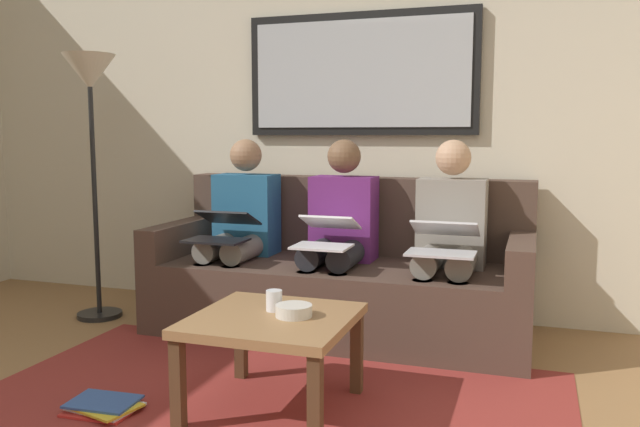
{
  "coord_description": "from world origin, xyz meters",
  "views": [
    {
      "loc": [
        -1.09,
        1.54,
        1.17
      ],
      "look_at": [
        0.0,
        -1.7,
        0.75
      ],
      "focal_mm": 36.24,
      "sensor_mm": 36.0,
      "label": 1
    }
  ],
  "objects_px": {
    "couch": "(342,278)",
    "laptop_silver": "(443,239)",
    "standing_lamp": "(91,102)",
    "person_right": "(240,226)",
    "person_left": "(449,236)",
    "person_middle": "(339,230)",
    "magazine_stack": "(104,406)",
    "laptop_white": "(327,233)",
    "laptop_black": "(223,227)",
    "framed_mirror": "(360,74)",
    "bowl": "(294,311)",
    "coffee_table": "(273,329)",
    "cup": "(274,301)"
  },
  "relations": [
    {
      "from": "coffee_table",
      "to": "standing_lamp",
      "type": "relative_size",
      "value": 0.4
    },
    {
      "from": "coffee_table",
      "to": "person_middle",
      "type": "relative_size",
      "value": 0.58
    },
    {
      "from": "couch",
      "to": "coffee_table",
      "type": "bearing_deg",
      "value": 92.76
    },
    {
      "from": "person_left",
      "to": "laptop_white",
      "type": "height_order",
      "value": "person_left"
    },
    {
      "from": "framed_mirror",
      "to": "laptop_black",
      "type": "height_order",
      "value": "framed_mirror"
    },
    {
      "from": "person_left",
      "to": "laptop_white",
      "type": "relative_size",
      "value": 2.98
    },
    {
      "from": "laptop_black",
      "to": "magazine_stack",
      "type": "height_order",
      "value": "laptop_black"
    },
    {
      "from": "laptop_white",
      "to": "laptop_black",
      "type": "xyz_separation_m",
      "value": [
        0.64,
        -0.0,
        -0.0
      ]
    },
    {
      "from": "magazine_stack",
      "to": "coffee_table",
      "type": "bearing_deg",
      "value": -159.77
    },
    {
      "from": "magazine_stack",
      "to": "standing_lamp",
      "type": "xyz_separation_m",
      "value": [
        0.93,
        -1.2,
        1.35
      ]
    },
    {
      "from": "bowl",
      "to": "standing_lamp",
      "type": "relative_size",
      "value": 0.09
    },
    {
      "from": "laptop_white",
      "to": "standing_lamp",
      "type": "relative_size",
      "value": 0.23
    },
    {
      "from": "couch",
      "to": "standing_lamp",
      "type": "bearing_deg",
      "value": 9.8
    },
    {
      "from": "person_right",
      "to": "magazine_stack",
      "type": "height_order",
      "value": "person_right"
    },
    {
      "from": "standing_lamp",
      "to": "person_right",
      "type": "bearing_deg",
      "value": -167.67
    },
    {
      "from": "framed_mirror",
      "to": "magazine_stack",
      "type": "xyz_separation_m",
      "value": [
        0.62,
        1.85,
        -1.53
      ]
    },
    {
      "from": "coffee_table",
      "to": "person_middle",
      "type": "height_order",
      "value": "person_middle"
    },
    {
      "from": "couch",
      "to": "person_middle",
      "type": "relative_size",
      "value": 1.93
    },
    {
      "from": "person_left",
      "to": "person_middle",
      "type": "relative_size",
      "value": 1.0
    },
    {
      "from": "framed_mirror",
      "to": "laptop_silver",
      "type": "height_order",
      "value": "framed_mirror"
    },
    {
      "from": "bowl",
      "to": "standing_lamp",
      "type": "bearing_deg",
      "value": -28.86
    },
    {
      "from": "person_left",
      "to": "laptop_black",
      "type": "height_order",
      "value": "person_left"
    },
    {
      "from": "coffee_table",
      "to": "person_left",
      "type": "distance_m",
      "value": 1.31
    },
    {
      "from": "cup",
      "to": "person_left",
      "type": "distance_m",
      "value": 1.25
    },
    {
      "from": "framed_mirror",
      "to": "cup",
      "type": "height_order",
      "value": "framed_mirror"
    },
    {
      "from": "framed_mirror",
      "to": "person_middle",
      "type": "distance_m",
      "value": 1.05
    },
    {
      "from": "cup",
      "to": "laptop_silver",
      "type": "height_order",
      "value": "laptop_silver"
    },
    {
      "from": "framed_mirror",
      "to": "cup",
      "type": "distance_m",
      "value": 1.88
    },
    {
      "from": "couch",
      "to": "coffee_table",
      "type": "height_order",
      "value": "couch"
    },
    {
      "from": "cup",
      "to": "laptop_silver",
      "type": "relative_size",
      "value": 0.24
    },
    {
      "from": "cup",
      "to": "person_right",
      "type": "distance_m",
      "value": 1.28
    },
    {
      "from": "couch",
      "to": "laptop_silver",
      "type": "xyz_separation_m",
      "value": [
        -0.64,
        0.3,
        0.32
      ]
    },
    {
      "from": "person_left",
      "to": "standing_lamp",
      "type": "height_order",
      "value": "standing_lamp"
    },
    {
      "from": "laptop_silver",
      "to": "person_middle",
      "type": "distance_m",
      "value": 0.68
    },
    {
      "from": "couch",
      "to": "person_middle",
      "type": "distance_m",
      "value": 0.31
    },
    {
      "from": "person_middle",
      "to": "person_right",
      "type": "bearing_deg",
      "value": 0.0
    },
    {
      "from": "laptop_silver",
      "to": "laptop_black",
      "type": "relative_size",
      "value": 0.97
    },
    {
      "from": "couch",
      "to": "standing_lamp",
      "type": "relative_size",
      "value": 1.33
    },
    {
      "from": "laptop_white",
      "to": "coffee_table",
      "type": "bearing_deg",
      "value": 93.66
    },
    {
      "from": "framed_mirror",
      "to": "person_middle",
      "type": "bearing_deg",
      "value": 90.0
    },
    {
      "from": "person_left",
      "to": "magazine_stack",
      "type": "xyz_separation_m",
      "value": [
        1.26,
        1.4,
        -0.58
      ]
    },
    {
      "from": "coffee_table",
      "to": "cup",
      "type": "xyz_separation_m",
      "value": [
        0.02,
        -0.07,
        0.1
      ]
    },
    {
      "from": "magazine_stack",
      "to": "framed_mirror",
      "type": "bearing_deg",
      "value": -108.41
    },
    {
      "from": "cup",
      "to": "laptop_white",
      "type": "bearing_deg",
      "value": -87.51
    },
    {
      "from": "framed_mirror",
      "to": "couch",
      "type": "bearing_deg",
      "value": 90.0
    },
    {
      "from": "laptop_white",
      "to": "couch",
      "type": "bearing_deg",
      "value": -90.0
    },
    {
      "from": "person_middle",
      "to": "laptop_white",
      "type": "distance_m",
      "value": 0.23
    },
    {
      "from": "cup",
      "to": "framed_mirror",
      "type": "bearing_deg",
      "value": -88.62
    },
    {
      "from": "person_left",
      "to": "cup",
      "type": "bearing_deg",
      "value": 60.82
    },
    {
      "from": "laptop_white",
      "to": "person_right",
      "type": "distance_m",
      "value": 0.68
    }
  ]
}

